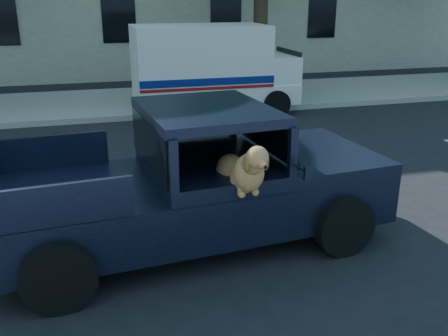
% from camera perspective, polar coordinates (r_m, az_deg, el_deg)
% --- Properties ---
extents(ground, '(120.00, 120.00, 0.00)m').
position_cam_1_polar(ground, '(6.31, -10.09, -10.33)').
color(ground, black).
rests_on(ground, ground).
extents(far_sidewalk, '(60.00, 4.00, 0.15)m').
position_cam_1_polar(far_sidewalk, '(15.00, -13.92, 7.14)').
color(far_sidewalk, gray).
rests_on(far_sidewalk, ground).
extents(lane_stripes, '(21.60, 0.14, 0.01)m').
position_cam_1_polar(lane_stripes, '(9.71, -0.49, 0.79)').
color(lane_stripes, silver).
rests_on(lane_stripes, ground).
extents(pickup_truck, '(5.15, 2.70, 1.79)m').
position_cam_1_polar(pickup_truck, '(6.38, -4.62, -3.68)').
color(pickup_truck, black).
rests_on(pickup_truck, ground).
extents(mail_truck, '(4.26, 2.17, 2.33)m').
position_cam_1_polar(mail_truck, '(13.59, -1.51, 10.52)').
color(mail_truck, silver).
rests_on(mail_truck, ground).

